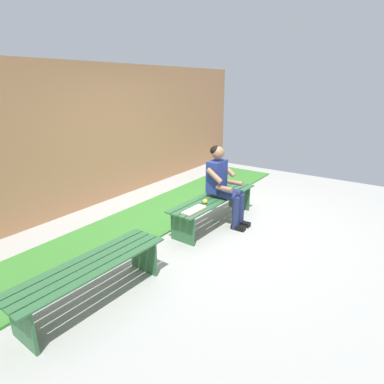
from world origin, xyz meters
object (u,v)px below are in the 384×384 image
at_px(bench_far, 92,273).
at_px(book_open, 194,210).
at_px(person_seated, 223,182).
at_px(apple, 205,201).
at_px(bench_near, 214,203).

distance_m(bench_far, book_open, 1.76).
bearing_deg(person_seated, apple, -8.24).
bearing_deg(book_open, bench_near, -172.84).
distance_m(bench_near, book_open, 0.67).
bearing_deg(apple, bench_far, -1.08).
relative_size(bench_far, apple, 22.96).
distance_m(bench_near, person_seated, 0.37).
distance_m(bench_near, apple, 0.37).
relative_size(bench_near, book_open, 4.56).
distance_m(person_seated, book_open, 0.78).
bearing_deg(apple, bench_near, -173.49).
bearing_deg(book_open, person_seated, 178.85).
relative_size(bench_far, person_seated, 1.36).
bearing_deg(bench_near, apple, 6.51).
bearing_deg(person_seated, bench_far, -2.31).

